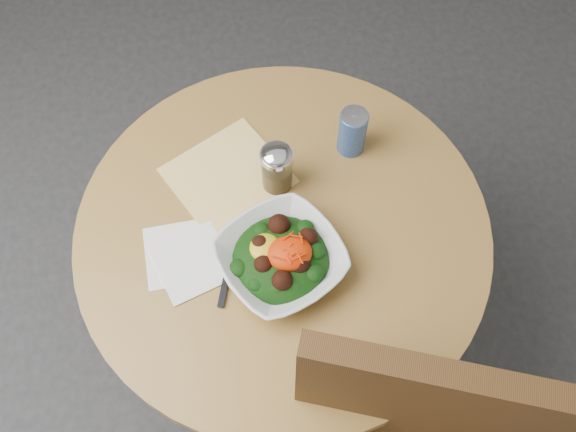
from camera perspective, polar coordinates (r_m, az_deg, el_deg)
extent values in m
plane|color=#2B2B2E|center=(2.08, -0.32, -10.45)|extent=(6.00, 6.00, 0.00)
cylinder|color=black|center=(2.06, -0.32, -10.32)|extent=(0.52, 0.52, 0.03)
cylinder|color=black|center=(1.74, -0.37, -6.93)|extent=(0.10, 0.10, 0.71)
cylinder|color=#B78542|center=(1.40, -0.46, -1.40)|extent=(0.90, 0.90, 0.04)
cube|color=#503216|center=(1.25, 11.69, -16.68)|extent=(0.45, 0.22, 0.55)
cube|color=#F5A10C|center=(1.45, -5.39, 3.61)|extent=(0.31, 0.30, 0.00)
cube|color=white|center=(1.37, -9.55, -3.29)|extent=(0.15, 0.15, 0.00)
cube|color=white|center=(1.36, -8.46, -4.08)|extent=(0.18, 0.18, 0.00)
imported|color=silver|center=(1.32, -0.65, -3.84)|extent=(0.33, 0.33, 0.06)
ellipsoid|color=black|center=(1.32, -0.64, -3.87)|extent=(0.20, 0.20, 0.07)
ellipsoid|color=gold|center=(1.29, -2.04, -2.81)|extent=(0.06, 0.06, 0.02)
ellipsoid|color=red|center=(1.28, 0.14, -3.31)|extent=(0.09, 0.08, 0.04)
cube|color=black|center=(1.33, -5.53, -5.62)|extent=(0.05, 0.12, 0.00)
cube|color=black|center=(1.37, -4.63, -1.83)|extent=(0.04, 0.07, 0.00)
cylinder|color=silver|center=(1.39, -0.99, 4.09)|extent=(0.07, 0.07, 0.10)
cylinder|color=olive|center=(1.41, -0.98, 3.61)|extent=(0.06, 0.06, 0.06)
cylinder|color=silver|center=(1.34, -1.03, 5.37)|extent=(0.07, 0.07, 0.01)
ellipsoid|color=silver|center=(1.34, -1.04, 5.52)|extent=(0.07, 0.07, 0.03)
cylinder|color=navy|center=(1.45, 5.73, 7.45)|extent=(0.06, 0.06, 0.12)
cylinder|color=#B8B9C0|center=(1.40, 5.95, 8.87)|extent=(0.06, 0.06, 0.00)
cube|color=#B8B9C0|center=(1.40, 6.01, 9.17)|extent=(0.02, 0.02, 0.00)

